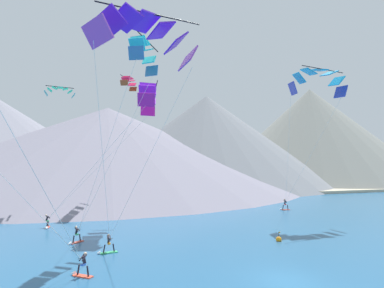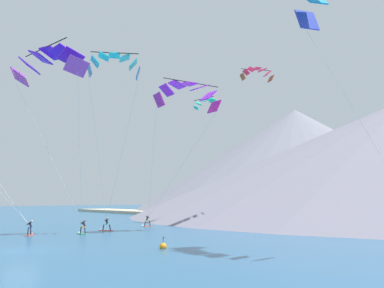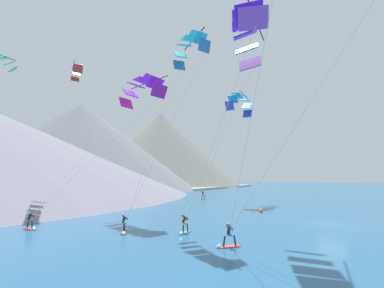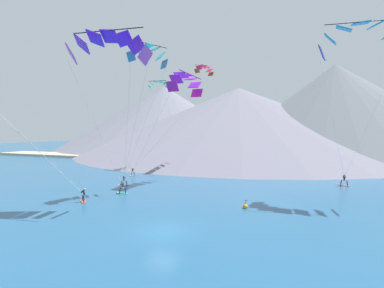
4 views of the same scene
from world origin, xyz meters
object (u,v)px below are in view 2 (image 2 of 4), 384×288
object	(u,v)px
parafoil_kite_far_left	(50,62)
parafoil_kite_far_right	(188,93)
kitesurfer_near_lead	(105,227)
parafoil_kite_distant_high_outer	(205,102)
parafoil_kite_distant_low_drift	(257,73)
race_marker_buoy	(163,246)
parafoil_kite_near_lead	(114,64)
kitesurfer_mid_center	(30,231)
kitesurfer_far_left	(82,230)
kitesurfer_far_right	(146,223)

from	to	relation	value
parafoil_kite_far_left	parafoil_kite_far_right	world-z (taller)	parafoil_kite_far_left
kitesurfer_near_lead	parafoil_kite_distant_high_outer	world-z (taller)	parafoil_kite_distant_high_outer
parafoil_kite_far_right	parafoil_kite_distant_low_drift	size ratio (longest dim) A/B	3.34
parafoil_kite_distant_low_drift	race_marker_buoy	xyz separation A→B (m)	(12.67, -24.74, -21.31)
parafoil_kite_far_left	parafoil_kite_near_lead	bearing A→B (deg)	84.00
parafoil_kite_near_lead	parafoil_kite_distant_low_drift	bearing A→B (deg)	88.69
kitesurfer_mid_center	parafoil_kite_far_right	world-z (taller)	parafoil_kite_far_right
parafoil_kite_distant_high_outer	parafoil_kite_distant_low_drift	size ratio (longest dim) A/B	0.96
parafoil_kite_far_left	race_marker_buoy	bearing A→B (deg)	17.27
kitesurfer_mid_center	kitesurfer_far_left	size ratio (longest dim) A/B	0.93
kitesurfer_mid_center	kitesurfer_far_left	bearing A→B (deg)	70.29
parafoil_kite_far_left	parafoil_kite_distant_high_outer	distance (m)	30.19
parafoil_kite_far_left	race_marker_buoy	world-z (taller)	parafoil_kite_far_left
parafoil_kite_near_lead	kitesurfer_far_right	bearing A→B (deg)	132.55
kitesurfer_mid_center	parafoil_kite_distant_low_drift	xyz separation A→B (m)	(5.45, 28.79, 21.01)
kitesurfer_far_left	parafoil_kite_far_right	xyz separation A→B (m)	(4.98, 10.52, 15.71)
kitesurfer_far_left	parafoil_kite_far_left	bearing A→B (deg)	-64.15
kitesurfer_far_left	parafoil_kite_distant_low_drift	xyz separation A→B (m)	(3.71, 23.92, 21.03)
parafoil_kite_far_right	parafoil_kite_far_left	bearing A→B (deg)	-99.04
parafoil_kite_distant_high_outer	kitesurfer_far_left	bearing A→B (deg)	-73.48
parafoil_kite_near_lead	parafoil_kite_far_right	size ratio (longest dim) A/B	1.13
kitesurfer_near_lead	kitesurfer_far_right	world-z (taller)	kitesurfer_near_lead
kitesurfer_far_right	parafoil_kite_far_left	world-z (taller)	parafoil_kite_far_left
kitesurfer_near_lead	parafoil_kite_far_left	size ratio (longest dim) A/B	0.09
kitesurfer_far_right	parafoil_kite_far_left	xyz separation A→B (m)	(9.02, -17.43, 16.96)
kitesurfer_near_lead	parafoil_kite_far_right	world-z (taller)	parafoil_kite_far_right
kitesurfer_mid_center	race_marker_buoy	bearing A→B (deg)	12.59
race_marker_buoy	parafoil_kite_far_right	bearing A→B (deg)	135.14
parafoil_kite_far_right	parafoil_kite_distant_high_outer	xyz separation A→B (m)	(-11.94, 12.97, 2.93)
kitesurfer_far_left	kitesurfer_far_right	size ratio (longest dim) A/B	1.02
kitesurfer_far_right	race_marker_buoy	world-z (taller)	kitesurfer_far_right
kitesurfer_far_left	race_marker_buoy	distance (m)	16.40
kitesurfer_far_right	parafoil_kite_near_lead	world-z (taller)	parafoil_kite_near_lead
parafoil_kite_near_lead	kitesurfer_far_left	bearing A→B (deg)	-152.33
kitesurfer_near_lead	parafoil_kite_distant_low_drift	world-z (taller)	parafoil_kite_distant_low_drift
parafoil_kite_distant_high_outer	parafoil_kite_near_lead	bearing A→B (deg)	-65.00
kitesurfer_mid_center	kitesurfer_near_lead	bearing A→B (deg)	96.86
parafoil_kite_far_left	race_marker_buoy	distance (m)	22.56
parafoil_kite_distant_high_outer	kitesurfer_far_right	bearing A→B (deg)	-87.81
parafoil_kite_far_left	parafoil_kite_distant_low_drift	world-z (taller)	parafoil_kite_distant_low_drift
parafoil_kite_distant_low_drift	parafoil_kite_far_left	bearing A→B (deg)	-92.41
kitesurfer_near_lead	parafoil_kite_far_left	distance (m)	20.06
kitesurfer_far_left	race_marker_buoy	world-z (taller)	kitesurfer_far_left
parafoil_kite_far_left	parafoil_kite_distant_low_drift	bearing A→B (deg)	87.59
race_marker_buoy	parafoil_kite_far_left	bearing A→B (deg)	-162.73
kitesurfer_far_right	parafoil_kite_far_right	bearing A→B (deg)	-8.73
kitesurfer_near_lead	parafoil_kite_distant_low_drift	xyz separation A→B (m)	(6.54, 19.75, 21.02)
kitesurfer_far_right	parafoil_kite_near_lead	bearing A→B (deg)	-47.45
kitesurfer_near_lead	kitesurfer_mid_center	world-z (taller)	kitesurfer_mid_center
kitesurfer_near_lead	race_marker_buoy	world-z (taller)	kitesurfer_near_lead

